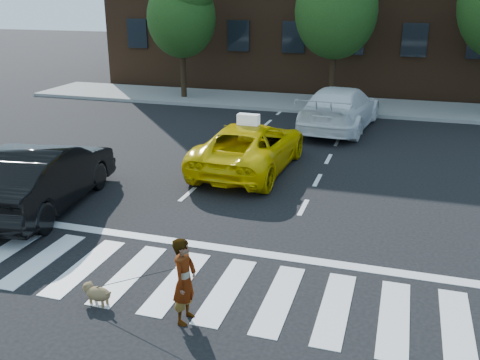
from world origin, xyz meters
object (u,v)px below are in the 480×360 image
object	(u,v)px
white_suv	(340,108)
woman	(185,281)
tree_left	(182,9)
taxi	(250,147)
tree_mid	(337,1)
black_sedan	(43,176)
dog	(96,293)

from	to	relation	value
white_suv	woman	distance (m)	14.19
white_suv	tree_left	bearing A→B (deg)	-18.95
taxi	woman	world-z (taller)	woman
tree_mid	white_suv	distance (m)	5.67
black_sedan	white_suv	xyz separation A→B (m)	(6.10, 10.57, 0.02)
tree_left	taxi	world-z (taller)	tree_left
white_suv	dog	world-z (taller)	white_suv
tree_left	woman	distance (m)	19.98
taxi	black_sedan	distance (m)	6.10
tree_left	tree_mid	size ratio (longest dim) A/B	0.92
tree_mid	woman	distance (m)	18.55
taxi	dog	size ratio (longest dim) A/B	8.10
black_sedan	white_suv	size ratio (longest dim) A/B	0.86
woman	tree_left	bearing A→B (deg)	25.45
tree_mid	taxi	distance (m)	10.87
tree_mid	taxi	bearing A→B (deg)	-96.36
white_suv	woman	xyz separation A→B (m)	(-0.75, -14.17, -0.10)
tree_mid	black_sedan	xyz separation A→B (m)	(-5.24, -14.50, -4.02)
tree_left	white_suv	xyz separation A→B (m)	(8.37, -3.92, -3.59)
tree_left	woman	xyz separation A→B (m)	(7.62, -18.10, -3.69)
tree_mid	woman	xyz separation A→B (m)	(0.12, -18.10, -4.10)
woman	black_sedan	bearing A→B (deg)	58.71
taxi	black_sedan	bearing A→B (deg)	49.96
tree_mid	dog	xyz separation A→B (m)	(-1.59, -18.09, -4.63)
woman	tree_mid	bearing A→B (deg)	3.00
taxi	tree_left	bearing A→B (deg)	-54.98
taxi	dog	xyz separation A→B (m)	(-0.47, -8.09, -0.52)
tree_mid	dog	size ratio (longest dim) A/B	10.89
tree_left	tree_mid	distance (m)	7.51
tree_mid	dog	bearing A→B (deg)	-95.02
tree_left	dog	world-z (taller)	tree_left
black_sedan	dog	xyz separation A→B (m)	(3.65, -3.59, -0.62)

